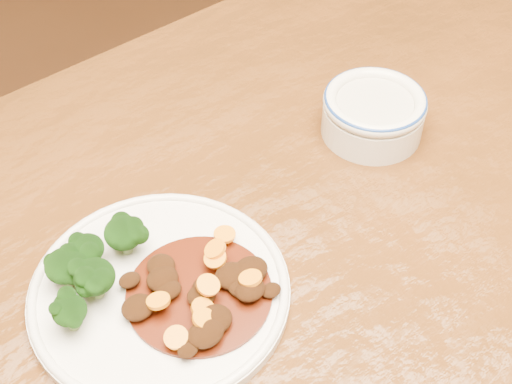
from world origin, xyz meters
TOP-DOWN VIEW (x-y plane):
  - dining_table at (0.00, 0.00)m, footprint 1.56×1.01m
  - dinner_plate at (-0.11, 0.09)m, footprint 0.23×0.23m
  - broccoli_florets at (-0.15, 0.13)m, footprint 0.11×0.08m
  - mince_stew at (-0.08, 0.06)m, footprint 0.13×0.13m
  - dip_bowl at (0.19, 0.15)m, footprint 0.11×0.11m

SIDE VIEW (x-z plane):
  - dining_table at x=0.00m, z-range 0.30..1.05m
  - dinner_plate at x=-0.11m, z-range 0.75..0.76m
  - mince_stew at x=-0.08m, z-range 0.75..0.78m
  - dip_bowl at x=0.19m, z-range 0.75..0.80m
  - broccoli_florets at x=-0.15m, z-range 0.76..0.80m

